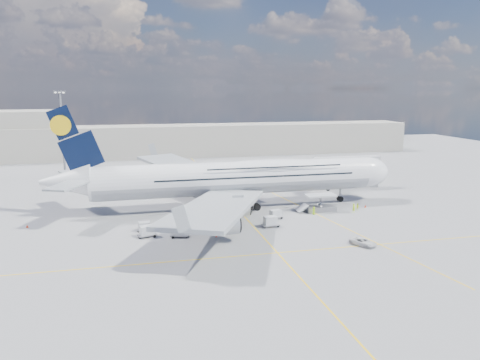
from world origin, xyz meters
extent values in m
plane|color=gray|center=(0.00, 0.00, 0.00)|extent=(300.00, 300.00, 0.00)
cube|color=yellow|center=(0.00, 0.00, 0.01)|extent=(0.25, 220.00, 0.01)
cube|color=yellow|center=(0.00, -20.00, 0.01)|extent=(120.00, 0.25, 0.01)
cube|color=yellow|center=(14.00, 10.00, 0.01)|extent=(14.16, 99.06, 0.01)
cylinder|color=white|center=(0.00, 10.00, 6.80)|extent=(62.00, 7.20, 7.20)
cylinder|color=#9EA0A5|center=(0.00, 10.00, 6.65)|extent=(60.76, 7.13, 7.13)
ellipsoid|color=white|center=(8.00, 10.00, 8.78)|extent=(36.00, 6.84, 3.76)
ellipsoid|color=white|center=(31.00, 10.00, 6.80)|extent=(11.52, 7.20, 7.20)
ellipsoid|color=black|center=(34.24, 10.00, 7.40)|extent=(3.84, 4.16, 1.44)
cone|color=white|center=(-35.50, 10.00, 7.60)|extent=(10.00, 6.84, 6.84)
cube|color=black|center=(-33.50, 10.00, 16.40)|extent=(11.02, 0.46, 14.61)
cylinder|color=yellow|center=(-35.60, 10.00, 18.90)|extent=(4.00, 0.60, 4.00)
cube|color=#999EA3|center=(-8.00, 30.00, 5.60)|extent=(25.49, 39.15, 3.35)
cube|color=#999EA3|center=(-8.00, -10.00, 5.60)|extent=(25.49, 39.15, 3.35)
cylinder|color=#B7BABF|center=(-3.00, 22.50, 3.20)|extent=(5.20, 3.50, 3.50)
cylinder|color=#B7BABF|center=(-7.50, 33.00, 3.20)|extent=(5.20, 3.50, 3.50)
cylinder|color=#B7BABF|center=(-3.00, -2.50, 3.20)|extent=(5.20, 3.50, 3.50)
cylinder|color=#B7BABF|center=(-7.50, -13.00, 3.20)|extent=(5.20, 3.50, 3.50)
cylinder|color=gray|center=(25.00, 10.00, 2.20)|extent=(0.44, 0.44, 3.80)
cylinder|color=black|center=(25.00, 10.00, 0.65)|extent=(1.30, 0.90, 1.30)
cylinder|color=gray|center=(0.00, 10.00, 2.20)|extent=(0.56, 0.56, 3.80)
cylinder|color=black|center=(0.00, 13.20, 0.75)|extent=(1.50, 0.90, 1.50)
cube|color=#B7B7BC|center=(25.00, 18.60, 7.10)|extent=(3.00, 10.00, 2.60)
cube|color=#B7B7BC|center=(33.00, 23.60, 7.10)|extent=(18.00, 3.00, 2.60)
cylinder|color=gray|center=(27.00, 21.60, 3.55)|extent=(0.80, 0.80, 7.10)
cylinder|color=black|center=(27.00, 21.60, 0.45)|extent=(0.90, 0.80, 0.90)
cylinder|color=gray|center=(41.00, 23.60, 3.55)|extent=(1.00, 1.00, 7.10)
cube|color=gray|center=(41.00, 23.60, 0.40)|extent=(2.00, 2.00, 0.80)
cylinder|color=#B7B7BC|center=(25.00, 14.80, 7.10)|extent=(3.60, 3.60, 2.80)
cube|color=silver|center=(17.00, 2.90, 3.50)|extent=(6.50, 3.20, 0.35)
cube|color=gray|center=(17.00, 2.90, 0.55)|extent=(6.50, 3.20, 1.10)
cube|color=gray|center=(17.00, 2.90, 2.05)|extent=(0.22, 1.99, 3.00)
cylinder|color=black|center=(14.40, 1.70, 0.35)|extent=(0.70, 0.30, 0.70)
cube|color=silver|center=(12.80, 2.90, 1.00)|extent=(2.16, 2.60, 1.60)
cylinder|color=gray|center=(-40.00, 45.00, 12.50)|extent=(0.70, 0.70, 25.00)
cube|color=gray|center=(-40.00, 45.00, 25.20)|extent=(3.00, 0.40, 0.60)
cube|color=#B2AD9E|center=(0.00, 95.00, 6.00)|extent=(180.00, 16.00, 12.00)
cube|color=#193814|center=(40.00, 140.00, 4.00)|extent=(160.00, 6.00, 8.00)
cube|color=gray|center=(-14.53, -8.22, 0.36)|extent=(3.44, 2.42, 0.19)
cylinder|color=black|center=(-15.77, -8.84, 0.23)|extent=(0.46, 0.19, 0.46)
cylinder|color=black|center=(-13.28, -7.60, 0.23)|extent=(0.46, 0.19, 0.46)
cube|color=gray|center=(-20.50, -3.11, 0.33)|extent=(2.85, 1.61, 0.17)
cylinder|color=black|center=(-21.61, -3.66, 0.20)|extent=(0.41, 0.17, 0.41)
cylinder|color=black|center=(-19.38, -2.55, 0.20)|extent=(0.41, 0.17, 0.41)
cube|color=silver|center=(-20.50, -3.11, 1.07)|extent=(2.11, 1.49, 1.39)
cube|color=gray|center=(-5.81, -4.97, 0.30)|extent=(2.70, 1.59, 0.16)
cylinder|color=black|center=(-6.85, -5.49, 0.19)|extent=(0.38, 0.16, 0.38)
cylinder|color=black|center=(-4.77, -4.45, 0.19)|extent=(0.38, 0.16, 0.38)
cube|color=silver|center=(-5.81, -4.97, 1.00)|extent=(2.00, 1.45, 1.30)
cube|color=gray|center=(-20.15, -6.81, 0.38)|extent=(3.58, 2.52, 0.19)
cylinder|color=black|center=(-21.44, -7.46, 0.24)|extent=(0.48, 0.19, 0.48)
cylinder|color=black|center=(-18.85, -6.16, 0.24)|extent=(0.48, 0.19, 0.48)
cube|color=silver|center=(-20.15, -6.81, 1.24)|extent=(2.72, 2.19, 1.62)
cube|color=gray|center=(3.11, -5.93, 0.38)|extent=(3.41, 2.00, 0.20)
cylinder|color=black|center=(1.79, -6.59, 0.24)|extent=(0.48, 0.20, 0.48)
cylinder|color=black|center=(4.42, -5.27, 0.24)|extent=(0.48, 0.20, 0.48)
cube|color=silver|center=(3.11, -5.93, 1.26)|extent=(2.52, 1.82, 1.64)
cube|color=gray|center=(5.80, -0.57, 0.33)|extent=(3.13, 2.15, 0.17)
cylinder|color=black|center=(4.66, -1.14, 0.21)|extent=(0.42, 0.17, 0.42)
cylinder|color=black|center=(6.94, 0.00, 0.21)|extent=(0.42, 0.17, 0.42)
cube|color=silver|center=(5.80, -0.57, 1.09)|extent=(2.37, 1.88, 1.42)
cube|color=white|center=(-11.04, 0.76, 0.61)|extent=(2.46, 1.16, 1.14)
cube|color=black|center=(-11.04, 0.76, 1.32)|extent=(0.89, 1.06, 0.44)
cylinder|color=black|center=(-11.92, 0.27, 0.28)|extent=(0.56, 0.22, 0.56)
cylinder|color=black|center=(-10.17, 1.24, 0.28)|extent=(0.56, 0.22, 0.56)
cube|color=gray|center=(-9.88, 34.21, 0.89)|extent=(5.99, 2.87, 1.77)
cube|color=white|center=(-10.50, 34.21, 2.57)|extent=(4.51, 2.76, 1.95)
cube|color=white|center=(-7.67, 34.21, 1.68)|extent=(1.85, 2.23, 1.42)
cube|color=black|center=(-7.05, 34.21, 1.86)|extent=(0.37, 1.77, 0.80)
cylinder|color=black|center=(-7.94, 33.19, 0.49)|extent=(0.97, 0.31, 0.97)
cylinder|color=black|center=(-11.83, 35.23, 0.49)|extent=(0.97, 0.31, 0.97)
cube|color=#FF350D|center=(-10.50, 34.21, 1.95)|extent=(4.56, 2.81, 0.44)
cube|color=gray|center=(-8.35, 42.51, 1.11)|extent=(7.69, 5.48, 2.23)
cube|color=white|center=(-9.13, 42.51, 3.23)|extent=(6.02, 4.78, 2.45)
cube|color=white|center=(-5.56, 42.51, 2.12)|extent=(2.90, 3.17, 1.78)
cube|color=black|center=(-4.79, 42.51, 2.34)|extent=(1.09, 2.09, 1.00)
cylinder|color=black|center=(-5.90, 41.22, 0.61)|extent=(1.23, 0.39, 1.23)
cylinder|color=black|center=(-10.80, 43.79, 0.61)|extent=(1.23, 0.39, 1.23)
imported|color=silver|center=(15.12, -19.99, 0.64)|extent=(4.05, 5.10, 1.29)
imported|color=#CCFF1A|center=(23.50, 0.05, 0.99)|extent=(0.80, 0.60, 1.99)
imported|color=#CBED19|center=(25.10, 1.40, 0.80)|extent=(0.98, 0.92, 1.61)
imported|color=#B4FD1A|center=(-12.62, -1.84, 0.75)|extent=(0.50, 0.93, 1.50)
imported|color=#ADED18|center=(14.56, 0.47, 0.86)|extent=(0.80, 0.97, 1.71)
imported|color=#94DA17|center=(3.42, -3.33, 0.78)|extent=(1.13, 0.85, 1.56)
cone|color=#FF350D|center=(28.05, 3.48, 0.30)|extent=(0.47, 0.47, 0.60)
cube|color=#FF350D|center=(28.05, 3.48, 0.02)|extent=(0.41, 0.41, 0.03)
cone|color=#FF350D|center=(-8.85, 16.10, 0.30)|extent=(0.47, 0.47, 0.59)
cube|color=#FF350D|center=(-8.85, 16.10, 0.02)|extent=(0.40, 0.40, 0.03)
cone|color=#FF350D|center=(-13.85, 27.81, 0.24)|extent=(0.38, 0.38, 0.48)
cube|color=#FF350D|center=(-13.85, 27.81, 0.01)|extent=(0.32, 0.32, 0.03)
cone|color=#FF350D|center=(-10.76, -5.76, 0.30)|extent=(0.47, 0.47, 0.60)
cube|color=#FF350D|center=(-10.76, -5.76, 0.02)|extent=(0.41, 0.41, 0.03)
cone|color=#FF350D|center=(-8.10, -9.66, 0.24)|extent=(0.38, 0.38, 0.49)
cube|color=#FF350D|center=(-8.10, -9.66, 0.01)|extent=(0.33, 0.33, 0.03)
cone|color=#FF350D|center=(-42.18, 4.29, 0.31)|extent=(0.48, 0.48, 0.61)
cube|color=#FF350D|center=(-42.18, 4.29, 0.02)|extent=(0.42, 0.42, 0.03)
camera|label=1|loc=(-22.36, -88.41, 26.03)|focal=35.00mm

